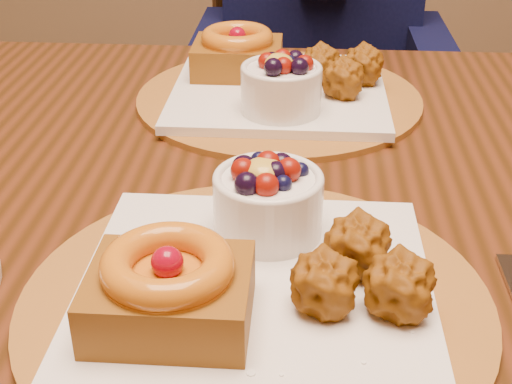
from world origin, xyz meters
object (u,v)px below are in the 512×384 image
at_px(dining_table, 269,238).
at_px(place_setting_near, 252,272).
at_px(chair_far, 322,126).
at_px(place_setting_far, 276,82).

relative_size(dining_table, place_setting_near, 4.21).
xyz_separation_m(place_setting_near, chair_far, (0.08, 1.00, -0.31)).
distance_m(place_setting_near, place_setting_far, 0.43).
bearing_deg(place_setting_far, chair_far, 82.06).
height_order(place_setting_near, place_setting_far, place_setting_far).
bearing_deg(chair_far, place_setting_near, -119.27).
relative_size(dining_table, chair_far, 1.88).
bearing_deg(place_setting_near, place_setting_far, 90.03).
distance_m(dining_table, place_setting_near, 0.24).
distance_m(place_setting_near, chair_far, 1.05).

